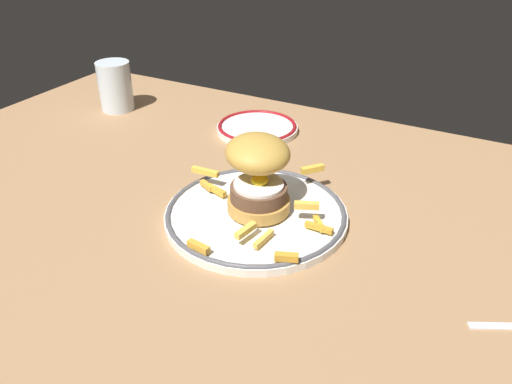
% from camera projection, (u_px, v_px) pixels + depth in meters
% --- Properties ---
extents(ground_plane, '(1.36, 0.99, 0.04)m').
position_uv_depth(ground_plane, '(226.00, 236.00, 0.75)').
color(ground_plane, '#956E4A').
extents(dinner_plate, '(0.27, 0.27, 0.02)m').
position_uv_depth(dinner_plate, '(256.00, 214.00, 0.75)').
color(dinner_plate, white).
rests_on(dinner_plate, ground_plane).
extents(burger, '(0.13, 0.13, 0.11)m').
position_uv_depth(burger, '(258.00, 173.00, 0.73)').
color(burger, '#B8863C').
rests_on(burger, dinner_plate).
extents(fries_pile, '(0.25, 0.26, 0.03)m').
position_uv_depth(fries_pile, '(261.00, 209.00, 0.73)').
color(fries_pile, gold).
rests_on(fries_pile, dinner_plate).
extents(water_glass, '(0.07, 0.07, 0.11)m').
position_uv_depth(water_glass, '(116.00, 90.00, 1.11)').
color(water_glass, silver).
rests_on(water_glass, ground_plane).
extents(side_plate, '(0.16, 0.16, 0.02)m').
position_uv_depth(side_plate, '(257.00, 128.00, 1.03)').
color(side_plate, white).
rests_on(side_plate, ground_plane).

